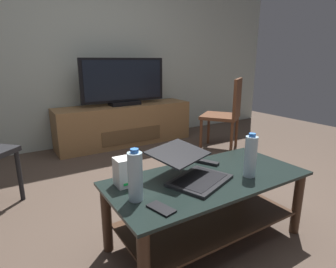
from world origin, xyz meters
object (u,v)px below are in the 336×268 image
Objects in this scene: coffee_table at (207,198)px; dining_chair at (227,111)px; television at (124,83)px; water_bottle_far at (251,156)px; water_bottle_near at (135,176)px; tv_remote at (207,162)px; media_cabinet at (125,124)px; cell_phone at (161,209)px; laptop at (191,169)px; router_box at (125,172)px.

coffee_table is 1.92m from dining_chair.
water_bottle_far is (-0.20, -2.35, -0.26)m from television.
water_bottle_near is (-1.88, -1.33, 0.06)m from dining_chair.
tv_remote is (-1.26, -1.13, -0.05)m from dining_chair.
tv_remote is at bearing 106.39° from water_bottle_far.
water_bottle_near is at bearing -111.70° from media_cabinet.
dining_chair is at bearing 50.56° from water_bottle_far.
water_bottle_far is at bearing -100.02° from tv_remote.
coffee_table is 0.49m from cell_phone.
water_bottle_far reaches higher than media_cabinet.
coffee_table is at bearing -100.54° from television.
media_cabinet is 3.62× the size of laptop.
router_box is at bearing 159.67° from laptop.
coffee_table is at bearing -100.44° from media_cabinet.
router_box is at bearing -112.85° from media_cabinet.
water_bottle_near is at bearing 172.27° from water_bottle_far.
cell_phone reaches higher than coffee_table.
water_bottle_far is at bearing -28.49° from coffee_table.
laptop is 1.88× the size of water_bottle_near.
coffee_table is at bearing -154.12° from tv_remote.
water_bottle_near is at bearing -111.89° from television.
water_bottle_far is 0.33m from tv_remote.
tv_remote is at bearing 17.40° from water_bottle_near.
television is (0.00, -0.02, 0.56)m from media_cabinet.
television is 2.12m from tv_remote.
dining_chair is 1.69m from tv_remote.
router_box is 0.74m from water_bottle_far.
water_bottle_far reaches higher than tv_remote.
coffee_table is 7.59× the size of router_box.
television reaches higher than coffee_table.
router_box is 0.61m from tv_remote.
cell_phone is 0.66m from tv_remote.
coffee_table is 2.29m from media_cabinet.
dining_chair reaches higher than water_bottle_near.
television is 2.58m from cell_phone.
laptop is 3.17× the size of tv_remote.
laptop reaches higher than router_box.
tv_remote is (0.56, 0.34, 0.01)m from cell_phone.
media_cabinet is 1.60× the size of television.
television is at bearing 76.60° from laptop.
cell_phone is (0.06, -0.15, -0.12)m from water_bottle_near.
router_box reaches higher than tv_remote.
media_cabinet reaches higher than coffee_table.
television is (0.42, 2.23, 0.53)m from coffee_table.
cell_phone is at bearing -83.77° from router_box.
water_bottle_far is 1.68× the size of tv_remote.
laptop is at bearing 7.63° from water_bottle_near.
coffee_table is 0.23m from laptop.
router_box is (-0.88, -2.09, 0.25)m from media_cabinet.
water_bottle_near is 1.93× the size of cell_phone.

